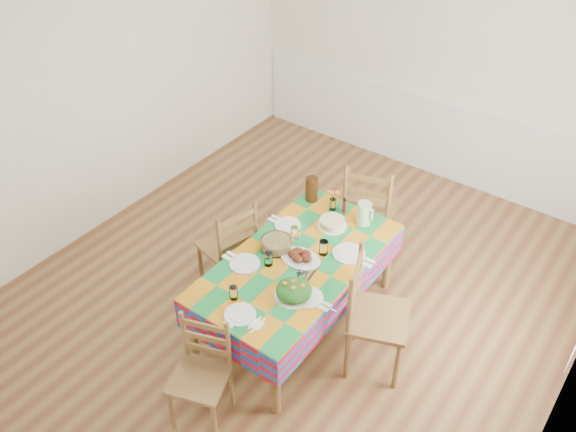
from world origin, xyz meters
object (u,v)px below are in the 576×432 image
object	(u,v)px
green_pitcher	(364,213)
chair_right	(372,316)
meat_platter	(300,257)
chair_far	(369,210)
tea_pitcher	(312,189)
chair_left	(230,247)
dining_table	(297,267)
chair_near	(201,374)

from	to	relation	value
green_pitcher	chair_right	world-z (taller)	chair_right
green_pitcher	meat_platter	bearing A→B (deg)	-103.24
meat_platter	green_pitcher	size ratio (longest dim) A/B	1.68
chair_right	chair_far	bearing A→B (deg)	9.83
chair_far	meat_platter	bearing A→B (deg)	74.96
green_pitcher	tea_pitcher	xyz separation A→B (m)	(-0.55, 0.02, 0.01)
green_pitcher	chair_left	size ratio (longest dim) A/B	0.21
dining_table	tea_pitcher	xyz separation A→B (m)	(-0.37, 0.74, 0.19)
chair_near	chair_right	xyz separation A→B (m)	(0.73, 1.12, 0.09)
chair_left	dining_table	bearing A→B (deg)	104.78
dining_table	meat_platter	bearing A→B (deg)	54.09
meat_platter	chair_near	size ratio (longest dim) A/B	0.39
meat_platter	chair_far	xyz separation A→B (m)	(-0.00, 1.11, -0.21)
tea_pitcher	chair_far	xyz separation A→B (m)	(0.39, 0.39, -0.30)
green_pitcher	chair_left	xyz separation A→B (m)	(-0.90, -0.73, -0.33)
meat_platter	chair_left	world-z (taller)	chair_left
chair_left	chair_right	bearing A→B (deg)	103.63
green_pitcher	chair_near	size ratio (longest dim) A/B	0.23
chair_left	chair_right	size ratio (longest dim) A/B	0.91
green_pitcher	chair_near	bearing A→B (deg)	-95.90
meat_platter	tea_pitcher	world-z (taller)	tea_pitcher
chair_left	chair_right	distance (m)	1.43
dining_table	chair_right	distance (m)	0.72
meat_platter	chair_right	world-z (taller)	chair_right
dining_table	green_pitcher	distance (m)	0.76
dining_table	chair_near	world-z (taller)	chair_near
dining_table	green_pitcher	world-z (taller)	green_pitcher
dining_table	chair_near	size ratio (longest dim) A/B	2.04
green_pitcher	chair_right	bearing A→B (deg)	-53.99
chair_near	chair_far	size ratio (longest dim) A/B	0.83
meat_platter	chair_left	bearing A→B (deg)	-177.61
chair_left	green_pitcher	bearing A→B (deg)	143.10
dining_table	chair_left	distance (m)	0.73
dining_table	meat_platter	xyz separation A→B (m)	(0.01, 0.02, 0.10)
tea_pitcher	green_pitcher	bearing A→B (deg)	-1.85
chair_right	meat_platter	bearing A→B (deg)	65.30
chair_left	chair_right	world-z (taller)	chair_right
green_pitcher	chair_right	xyz separation A→B (m)	(0.54, -0.74, -0.28)
chair_far	chair_right	bearing A→B (deg)	106.32
tea_pitcher	chair_right	bearing A→B (deg)	-34.75
dining_table	tea_pitcher	distance (m)	0.85
dining_table	meat_platter	size ratio (longest dim) A/B	5.21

